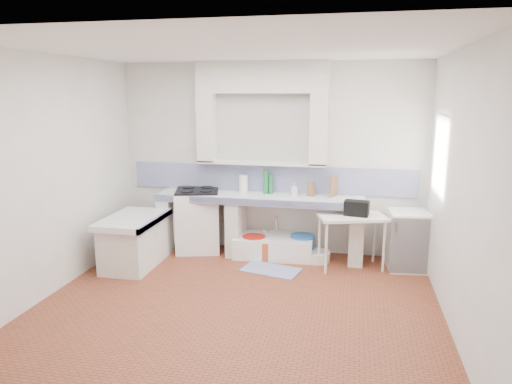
% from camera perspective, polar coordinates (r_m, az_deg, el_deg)
% --- Properties ---
extents(floor, '(4.50, 4.50, 0.00)m').
position_cam_1_polar(floor, '(5.53, -2.19, -13.38)').
color(floor, brown).
rests_on(floor, ground).
extents(ceiling, '(4.50, 4.50, 0.00)m').
position_cam_1_polar(ceiling, '(5.01, -2.45, 16.94)').
color(ceiling, silver).
rests_on(ceiling, ground).
extents(wall_back, '(4.50, 0.00, 4.50)m').
position_cam_1_polar(wall_back, '(7.02, 1.68, 4.05)').
color(wall_back, silver).
rests_on(wall_back, ground).
extents(wall_front, '(4.50, 0.00, 4.50)m').
position_cam_1_polar(wall_front, '(3.24, -10.99, -5.55)').
color(wall_front, silver).
rests_on(wall_front, ground).
extents(wall_left, '(0.00, 4.50, 4.50)m').
position_cam_1_polar(wall_left, '(6.04, -23.51, 1.77)').
color(wall_left, silver).
rests_on(wall_left, ground).
extents(wall_right, '(0.00, 4.50, 4.50)m').
position_cam_1_polar(wall_right, '(5.04, 23.33, -0.05)').
color(wall_right, silver).
rests_on(wall_right, ground).
extents(alcove_mass, '(1.90, 0.25, 0.45)m').
position_cam_1_polar(alcove_mass, '(6.85, 0.70, 13.72)').
color(alcove_mass, silver).
rests_on(alcove_mass, ground).
extents(window_frame, '(0.35, 0.86, 1.06)m').
position_cam_1_polar(window_frame, '(6.21, 22.94, 3.94)').
color(window_frame, '#332010').
rests_on(window_frame, ground).
extents(lace_valance, '(0.01, 0.84, 0.24)m').
position_cam_1_polar(lace_valance, '(6.15, 21.90, 7.52)').
color(lace_valance, white).
rests_on(lace_valance, ground).
extents(counter_slab, '(3.00, 0.60, 0.08)m').
position_cam_1_polar(counter_slab, '(6.84, 0.38, -0.74)').
color(counter_slab, white).
rests_on(counter_slab, ground).
extents(counter_lip, '(3.00, 0.04, 0.10)m').
position_cam_1_polar(counter_lip, '(6.58, -0.10, -1.27)').
color(counter_lip, navy).
rests_on(counter_lip, ground).
extents(counter_pier_left, '(0.20, 0.55, 0.82)m').
position_cam_1_polar(counter_pier_left, '(7.35, -10.40, -3.66)').
color(counter_pier_left, silver).
rests_on(counter_pier_left, ground).
extents(counter_pier_mid, '(0.20, 0.55, 0.82)m').
position_cam_1_polar(counter_pier_mid, '(7.03, -2.43, -4.20)').
color(counter_pier_mid, silver).
rests_on(counter_pier_mid, ground).
extents(counter_pier_right, '(0.20, 0.55, 0.82)m').
position_cam_1_polar(counter_pier_right, '(6.83, 12.01, -4.94)').
color(counter_pier_right, silver).
rests_on(counter_pier_right, ground).
extents(peninsula_top, '(0.70, 1.10, 0.08)m').
position_cam_1_polar(peninsula_top, '(6.67, -14.66, -3.26)').
color(peninsula_top, white).
rests_on(peninsula_top, ground).
extents(peninsula_base, '(0.60, 1.00, 0.62)m').
position_cam_1_polar(peninsula_base, '(6.76, -14.50, -6.12)').
color(peninsula_base, silver).
rests_on(peninsula_base, ground).
extents(peninsula_lip, '(0.04, 1.10, 0.10)m').
position_cam_1_polar(peninsula_lip, '(6.53, -12.06, -3.45)').
color(peninsula_lip, navy).
rests_on(peninsula_lip, ground).
extents(backsplash, '(4.27, 0.03, 0.40)m').
position_cam_1_polar(backsplash, '(7.05, 1.64, 1.62)').
color(backsplash, navy).
rests_on(backsplash, ground).
extents(stove, '(0.78, 0.77, 0.91)m').
position_cam_1_polar(stove, '(7.21, -7.02, -3.49)').
color(stove, white).
rests_on(stove, ground).
extents(sink, '(1.16, 0.67, 0.27)m').
position_cam_1_polar(sink, '(6.99, 2.16, -6.63)').
color(sink, white).
rests_on(sink, ground).
extents(side_table, '(0.99, 0.73, 0.04)m').
position_cam_1_polar(side_table, '(6.59, 11.41, -5.91)').
color(side_table, white).
rests_on(side_table, ground).
extents(fridge, '(0.57, 0.57, 0.80)m').
position_cam_1_polar(fridge, '(6.75, 17.86, -5.57)').
color(fridge, white).
rests_on(fridge, ground).
extents(bucket_red, '(0.37, 0.37, 0.31)m').
position_cam_1_polar(bucket_red, '(6.94, -0.25, -6.60)').
color(bucket_red, red).
rests_on(bucket_red, ground).
extents(bucket_orange, '(0.33, 0.33, 0.28)m').
position_cam_1_polar(bucket_orange, '(6.85, 1.28, -7.03)').
color(bucket_orange, '#C24D22').
rests_on(bucket_orange, ground).
extents(bucket_blue, '(0.47, 0.47, 0.33)m').
position_cam_1_polar(bucket_blue, '(6.95, 5.60, -6.53)').
color(bucket_blue, blue).
rests_on(bucket_blue, ground).
extents(basin_white, '(0.42, 0.42, 0.14)m').
position_cam_1_polar(basin_white, '(6.84, 7.40, -7.72)').
color(basin_white, white).
rests_on(basin_white, ground).
extents(water_bottle_a, '(0.10, 0.10, 0.34)m').
position_cam_1_polar(water_bottle_a, '(7.16, 1.12, -5.92)').
color(water_bottle_a, silver).
rests_on(water_bottle_a, ground).
extents(water_bottle_b, '(0.09, 0.09, 0.30)m').
position_cam_1_polar(water_bottle_b, '(7.09, 3.67, -6.29)').
color(water_bottle_b, silver).
rests_on(water_bottle_b, ground).
extents(black_bag, '(0.35, 0.23, 0.20)m').
position_cam_1_polar(black_bag, '(6.48, 12.07, -1.92)').
color(black_bag, black).
rests_on(black_bag, side_table).
extents(green_bottle_a, '(0.08, 0.08, 0.36)m').
position_cam_1_polar(green_bottle_a, '(6.93, 1.20, 1.26)').
color(green_bottle_a, '#217139').
rests_on(green_bottle_a, counter_slab).
extents(green_bottle_b, '(0.07, 0.07, 0.28)m').
position_cam_1_polar(green_bottle_b, '(6.92, 1.79, 0.93)').
color(green_bottle_b, '#217139').
rests_on(green_bottle_b, counter_slab).
extents(knife_block, '(0.12, 0.11, 0.19)m').
position_cam_1_polar(knife_block, '(6.83, 6.61, 0.33)').
color(knife_block, olive).
rests_on(knife_block, counter_slab).
extents(cutting_board, '(0.10, 0.21, 0.30)m').
position_cam_1_polar(cutting_board, '(6.83, 9.37, 0.68)').
color(cutting_board, olive).
rests_on(cutting_board, counter_slab).
extents(paper_towel, '(0.15, 0.15, 0.26)m').
position_cam_1_polar(paper_towel, '(7.01, -1.54, 0.98)').
color(paper_towel, white).
rests_on(paper_towel, counter_slab).
extents(soap_bottle, '(0.11, 0.11, 0.19)m').
position_cam_1_polar(soap_bottle, '(6.82, 4.59, 0.33)').
color(soap_bottle, white).
rests_on(soap_bottle, counter_slab).
extents(rug, '(0.85, 0.61, 0.01)m').
position_cam_1_polar(rug, '(6.48, 1.83, -9.38)').
color(rug, '#373E9A').
rests_on(rug, ground).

